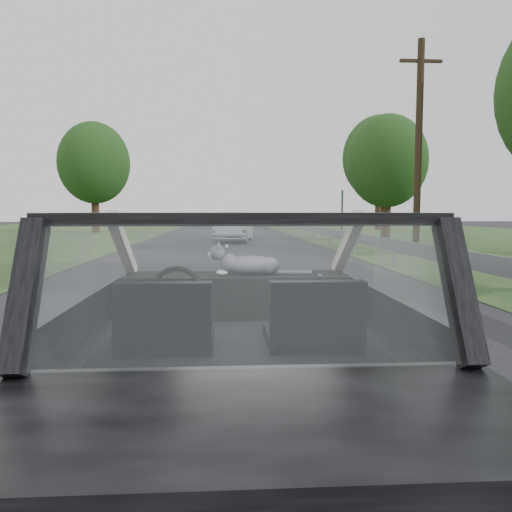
{
  "coord_description": "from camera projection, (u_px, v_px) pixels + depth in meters",
  "views": [
    {
      "loc": [
        -0.08,
        -2.94,
        1.45
      ],
      "look_at": [
        0.14,
        0.59,
        1.13
      ],
      "focal_mm": 35.0,
      "sensor_mm": 36.0,
      "label": 1
    }
  ],
  "objects": [
    {
      "name": "driver_seat",
      "position": [
        166.0,
        318.0,
        2.67
      ],
      "size": [
        0.5,
        0.72,
        0.42
      ],
      "primitive_type": "cube",
      "color": "black",
      "rests_on": "subject_car"
    },
    {
      "name": "subject_car",
      "position": [
        239.0,
        333.0,
        2.99
      ],
      "size": [
        1.8,
        4.0,
        1.45
      ],
      "primitive_type": "cube",
      "color": "black",
      "rests_on": "ground"
    },
    {
      "name": "highway_sign",
      "position": [
        342.0,
        214.0,
        27.18
      ],
      "size": [
        0.37,
        1.03,
        2.6
      ],
      "primitive_type": "cube",
      "rotation": [
        0.0,
        0.0,
        -0.26
      ],
      "color": "#156F28",
      "rests_on": "ground"
    },
    {
      "name": "utility_pole",
      "position": [
        418.0,
        149.0,
        16.5
      ],
      "size": [
        0.23,
        0.23,
        7.05
      ],
      "primitive_type": "cylinder",
      "rotation": [
        0.0,
        0.0,
        -0.0
      ],
      "color": "#453320",
      "rests_on": "ground"
    },
    {
      "name": "cat",
      "position": [
        251.0,
        264.0,
        3.56
      ],
      "size": [
        0.53,
        0.17,
        0.24
      ],
      "primitive_type": "ellipsoid",
      "rotation": [
        0.0,
        0.0,
        -0.01
      ],
      "color": "gray",
      "rests_on": "dashboard"
    },
    {
      "name": "ground",
      "position": [
        239.0,
        448.0,
        3.06
      ],
      "size": [
        140.0,
        140.0,
        0.0
      ],
      "primitive_type": "plane",
      "color": "#323236",
      "rests_on": "ground"
    },
    {
      "name": "steering_wheel",
      "position": [
        177.0,
        292.0,
        3.28
      ],
      "size": [
        0.36,
        0.36,
        0.04
      ],
      "primitive_type": "torus",
      "color": "black",
      "rests_on": "dashboard"
    },
    {
      "name": "tree_3",
      "position": [
        379.0,
        174.0,
        39.22
      ],
      "size": [
        5.78,
        5.78,
        8.71
      ],
      "primitive_type": null,
      "rotation": [
        0.0,
        0.0,
        0.01
      ],
      "color": "#1F4615",
      "rests_on": "ground"
    },
    {
      "name": "tree_6",
      "position": [
        95.0,
        179.0,
        34.21
      ],
      "size": [
        5.18,
        5.18,
        7.34
      ],
      "primitive_type": null,
      "rotation": [
        0.0,
        0.0,
        0.07
      ],
      "color": "#1F4615",
      "rests_on": "ground"
    },
    {
      "name": "passenger_seat",
      "position": [
        314.0,
        316.0,
        2.72
      ],
      "size": [
        0.5,
        0.72,
        0.42
      ],
      "primitive_type": "cube",
      "color": "black",
      "rests_on": "subject_car"
    },
    {
      "name": "other_car",
      "position": [
        235.0,
        227.0,
        23.86
      ],
      "size": [
        2.26,
        4.51,
        1.42
      ],
      "primitive_type": "imported",
      "rotation": [
        0.0,
        0.0,
        -0.13
      ],
      "color": "silver",
      "rests_on": "ground"
    },
    {
      "name": "guardrail",
      "position": [
        390.0,
        244.0,
        13.22
      ],
      "size": [
        0.05,
        90.0,
        0.32
      ],
      "primitive_type": "cube",
      "color": "#92959D",
      "rests_on": "ground"
    },
    {
      "name": "tree_2",
      "position": [
        387.0,
        180.0,
        24.91
      ],
      "size": [
        4.8,
        4.8,
        6.09
      ],
      "primitive_type": null,
      "rotation": [
        0.0,
        0.0,
        0.22
      ],
      "color": "#1F4615",
      "rests_on": "ground"
    },
    {
      "name": "dashboard",
      "position": [
        236.0,
        295.0,
        3.6
      ],
      "size": [
        1.58,
        0.45,
        0.3
      ],
      "primitive_type": "cube",
      "color": "black",
      "rests_on": "subject_car"
    }
  ]
}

